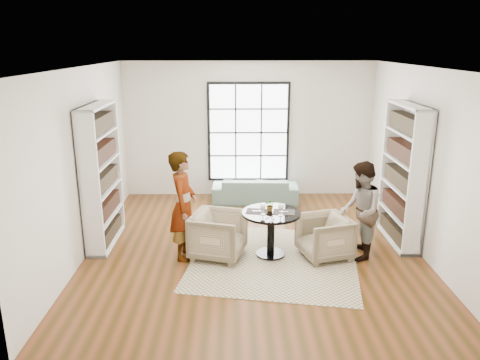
{
  "coord_description": "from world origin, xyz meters",
  "views": [
    {
      "loc": [
        -0.31,
        -7.32,
        3.34
      ],
      "look_at": [
        -0.22,
        0.4,
        1.09
      ],
      "focal_mm": 35.0,
      "sensor_mm": 36.0,
      "label": 1
    }
  ],
  "objects_px": {
    "armchair_left": "(218,235)",
    "wine_glass_left": "(263,207)",
    "person_right": "(360,211)",
    "sofa": "(255,190)",
    "person_left": "(183,206)",
    "wine_glass_right": "(281,207)",
    "flower_centerpiece": "(270,205)",
    "pedestal_table": "(271,224)",
    "armchair_right": "(324,237)"
  },
  "relations": [
    {
      "from": "pedestal_table",
      "to": "armchair_left",
      "type": "relative_size",
      "value": 1.15
    },
    {
      "from": "person_left",
      "to": "pedestal_table",
      "type": "bearing_deg",
      "value": -85.54
    },
    {
      "from": "sofa",
      "to": "wine_glass_left",
      "type": "relative_size",
      "value": 10.19
    },
    {
      "from": "wine_glass_left",
      "to": "flower_centerpiece",
      "type": "xyz_separation_m",
      "value": [
        0.13,
        0.18,
        -0.04
      ]
    },
    {
      "from": "pedestal_table",
      "to": "person_right",
      "type": "xyz_separation_m",
      "value": [
        1.41,
        -0.07,
        0.25
      ]
    },
    {
      "from": "sofa",
      "to": "armchair_right",
      "type": "relative_size",
      "value": 2.43
    },
    {
      "from": "pedestal_table",
      "to": "wine_glass_left",
      "type": "relative_size",
      "value": 5.18
    },
    {
      "from": "wine_glass_left",
      "to": "wine_glass_right",
      "type": "height_order",
      "value": "wine_glass_right"
    },
    {
      "from": "pedestal_table",
      "to": "person_left",
      "type": "height_order",
      "value": "person_left"
    },
    {
      "from": "person_right",
      "to": "wine_glass_right",
      "type": "bearing_deg",
      "value": -77.14
    },
    {
      "from": "armchair_left",
      "to": "person_right",
      "type": "xyz_separation_m",
      "value": [
        2.27,
        -0.04,
        0.42
      ]
    },
    {
      "from": "armchair_left",
      "to": "flower_centerpiece",
      "type": "bearing_deg",
      "value": -68.07
    },
    {
      "from": "armchair_left",
      "to": "wine_glass_left",
      "type": "bearing_deg",
      "value": -81.42
    },
    {
      "from": "armchair_right",
      "to": "person_right",
      "type": "xyz_separation_m",
      "value": [
        0.55,
        0.0,
        0.45
      ]
    },
    {
      "from": "armchair_right",
      "to": "person_right",
      "type": "height_order",
      "value": "person_right"
    },
    {
      "from": "sofa",
      "to": "armchair_right",
      "type": "xyz_separation_m",
      "value": [
        1.0,
        -2.8,
        0.08
      ]
    },
    {
      "from": "sofa",
      "to": "armchair_left",
      "type": "bearing_deg",
      "value": 77.2
    },
    {
      "from": "sofa",
      "to": "wine_glass_right",
      "type": "relative_size",
      "value": 9.27
    },
    {
      "from": "person_right",
      "to": "sofa",
      "type": "bearing_deg",
      "value": -142.26
    },
    {
      "from": "wine_glass_left",
      "to": "person_right",
      "type": "bearing_deg",
      "value": 1.61
    },
    {
      "from": "person_right",
      "to": "wine_glass_left",
      "type": "xyz_separation_m",
      "value": [
        -1.55,
        -0.04,
        0.09
      ]
    },
    {
      "from": "armchair_left",
      "to": "person_left",
      "type": "distance_m",
      "value": 0.75
    },
    {
      "from": "armchair_right",
      "to": "pedestal_table",
      "type": "bearing_deg",
      "value": -110.71
    },
    {
      "from": "sofa",
      "to": "wine_glass_right",
      "type": "bearing_deg",
      "value": 97.13
    },
    {
      "from": "armchair_left",
      "to": "pedestal_table",
      "type": "bearing_deg",
      "value": -72.73
    },
    {
      "from": "armchair_left",
      "to": "person_left",
      "type": "height_order",
      "value": "person_left"
    },
    {
      "from": "person_right",
      "to": "wine_glass_right",
      "type": "xyz_separation_m",
      "value": [
        -1.28,
        -0.09,
        0.1
      ]
    },
    {
      "from": "armchair_left",
      "to": "wine_glass_left",
      "type": "relative_size",
      "value": 4.51
    },
    {
      "from": "sofa",
      "to": "flower_centerpiece",
      "type": "xyz_separation_m",
      "value": [
        0.13,
        -2.67,
        0.58
      ]
    },
    {
      "from": "sofa",
      "to": "armchair_right",
      "type": "bearing_deg",
      "value": 111.36
    },
    {
      "from": "sofa",
      "to": "wine_glass_right",
      "type": "distance_m",
      "value": 2.97
    },
    {
      "from": "pedestal_table",
      "to": "wine_glass_right",
      "type": "xyz_separation_m",
      "value": [
        0.14,
        -0.16,
        0.35
      ]
    },
    {
      "from": "person_left",
      "to": "wine_glass_right",
      "type": "bearing_deg",
      "value": -91.56
    },
    {
      "from": "person_right",
      "to": "wine_glass_left",
      "type": "bearing_deg",
      "value": -79.58
    },
    {
      "from": "wine_glass_right",
      "to": "wine_glass_left",
      "type": "bearing_deg",
      "value": 170.38
    },
    {
      "from": "armchair_right",
      "to": "person_left",
      "type": "relative_size",
      "value": 0.43
    },
    {
      "from": "person_right",
      "to": "wine_glass_left",
      "type": "relative_size",
      "value": 8.71
    },
    {
      "from": "wine_glass_right",
      "to": "armchair_left",
      "type": "bearing_deg",
      "value": 172.29
    },
    {
      "from": "wine_glass_left",
      "to": "sofa",
      "type": "bearing_deg",
      "value": 89.93
    },
    {
      "from": "wine_glass_left",
      "to": "wine_glass_right",
      "type": "bearing_deg",
      "value": -9.62
    },
    {
      "from": "person_right",
      "to": "armchair_left",
      "type": "bearing_deg",
      "value": -82.29
    },
    {
      "from": "pedestal_table",
      "to": "wine_glass_left",
      "type": "distance_m",
      "value": 0.38
    },
    {
      "from": "pedestal_table",
      "to": "person_right",
      "type": "relative_size",
      "value": 0.59
    },
    {
      "from": "armchair_right",
      "to": "person_right",
      "type": "bearing_deg",
      "value": 73.87
    },
    {
      "from": "sofa",
      "to": "person_left",
      "type": "relative_size",
      "value": 1.06
    },
    {
      "from": "armchair_left",
      "to": "flower_centerpiece",
      "type": "xyz_separation_m",
      "value": [
        0.84,
        0.09,
        0.47
      ]
    },
    {
      "from": "armchair_right",
      "to": "wine_glass_left",
      "type": "distance_m",
      "value": 1.14
    },
    {
      "from": "person_left",
      "to": "wine_glass_right",
      "type": "xyz_separation_m",
      "value": [
        1.54,
        -0.13,
        0.02
      ]
    },
    {
      "from": "armchair_left",
      "to": "armchair_right",
      "type": "xyz_separation_m",
      "value": [
        1.72,
        -0.04,
        -0.03
      ]
    },
    {
      "from": "pedestal_table",
      "to": "wine_glass_left",
      "type": "bearing_deg",
      "value": -141.12
    }
  ]
}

